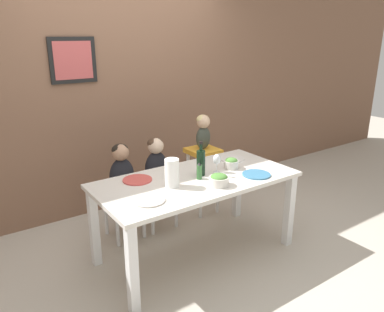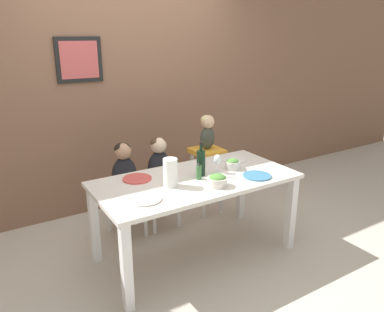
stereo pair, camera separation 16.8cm
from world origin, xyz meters
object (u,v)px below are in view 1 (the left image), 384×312
at_px(chair_far_center, 157,192).
at_px(dinner_plate_front_left, 149,200).
at_px(wine_bottle, 201,162).
at_px(salad_bowl_small, 231,163).
at_px(dinner_plate_back_left, 137,180).
at_px(salad_bowl_large, 219,180).
at_px(dinner_plate_front_right, 256,174).
at_px(person_child_center, 156,161).
at_px(person_child_left, 121,168).
at_px(chair_far_left, 124,201).
at_px(dinner_plate_back_right, 232,159).
at_px(person_baby_right, 203,129).
at_px(chair_right_highchair, 203,164).
at_px(paper_towel_roll, 172,173).
at_px(wine_glass_near, 217,160).

xyz_separation_m(chair_far_center, dinner_plate_front_left, (-0.54, -0.84, 0.37)).
xyz_separation_m(wine_bottle, salad_bowl_small, (0.33, -0.02, -0.07)).
relative_size(salad_bowl_small, dinner_plate_back_left, 0.54).
height_order(salad_bowl_large, dinner_plate_front_right, salad_bowl_large).
bearing_deg(chair_far_center, person_child_center, 90.00).
distance_m(person_child_left, salad_bowl_large, 1.01).
relative_size(chair_far_center, wine_bottle, 1.51).
height_order(chair_far_left, dinner_plate_front_left, dinner_plate_front_left).
height_order(chair_far_left, dinner_plate_back_left, dinner_plate_back_left).
bearing_deg(dinner_plate_back_left, wine_bottle, -21.30).
distance_m(person_child_center, salad_bowl_small, 0.77).
relative_size(chair_far_left, salad_bowl_small, 3.42).
distance_m(person_child_left, dinner_plate_back_left, 0.43).
bearing_deg(dinner_plate_back_left, dinner_plate_back_right, -1.43).
distance_m(salad_bowl_small, dinner_plate_back_right, 0.26).
bearing_deg(person_baby_right, dinner_plate_back_left, -156.94).
xyz_separation_m(person_child_left, person_baby_right, (0.95, 0.00, 0.24)).
distance_m(person_child_center, dinner_plate_front_left, 1.00).
distance_m(chair_right_highchair, salad_bowl_small, 0.70).
bearing_deg(dinner_plate_back_left, chair_right_highchair, 22.98).
distance_m(chair_far_left, salad_bowl_small, 1.10).
distance_m(chair_right_highchair, dinner_plate_back_left, 1.10).
xyz_separation_m(wine_bottle, paper_towel_roll, (-0.34, -0.08, -0.00)).
bearing_deg(dinner_plate_back_left, chair_far_left, 83.55).
bearing_deg(chair_far_left, dinner_plate_back_left, -96.45).
bearing_deg(chair_far_center, chair_far_left, 180.00).
distance_m(salad_bowl_large, dinner_plate_back_left, 0.69).
height_order(chair_far_center, dinner_plate_back_right, dinner_plate_back_right).
xyz_separation_m(wine_glass_near, dinner_plate_front_left, (-0.79, -0.19, -0.11)).
bearing_deg(wine_glass_near, salad_bowl_small, 1.91).
bearing_deg(person_baby_right, wine_bottle, -127.82).
bearing_deg(chair_far_left, wine_bottle, -53.28).
bearing_deg(salad_bowl_large, paper_towel_roll, 148.50).
xyz_separation_m(dinner_plate_front_left, dinner_plate_back_right, (1.13, 0.39, 0.00)).
relative_size(wine_glass_near, dinner_plate_back_left, 0.68).
height_order(person_child_left, person_baby_right, person_baby_right).
relative_size(chair_far_center, salad_bowl_small, 3.42).
distance_m(chair_right_highchair, dinner_plate_front_left, 1.41).
relative_size(person_child_center, dinner_plate_front_left, 1.97).
bearing_deg(salad_bowl_small, person_child_center, 123.28).
relative_size(dinner_plate_back_right, dinner_plate_front_right, 1.00).
distance_m(person_child_center, dinner_plate_back_left, 0.60).
height_order(chair_far_center, salad_bowl_small, salad_bowl_small).
relative_size(chair_far_left, chair_right_highchair, 0.62).
distance_m(person_child_left, dinner_plate_back_right, 1.07).
height_order(paper_towel_roll, salad_bowl_large, paper_towel_roll).
relative_size(paper_towel_roll, dinner_plate_front_right, 0.94).
height_order(person_baby_right, salad_bowl_small, person_baby_right).
bearing_deg(dinner_plate_front_right, wine_bottle, 144.65).
bearing_deg(salad_bowl_large, person_baby_right, 60.71).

